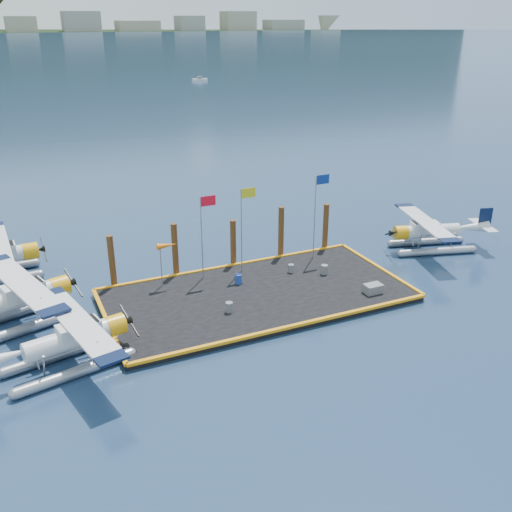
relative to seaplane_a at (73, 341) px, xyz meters
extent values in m
plane|color=navy|center=(12.39, 3.25, -1.50)|extent=(4000.00, 4000.00, 0.00)
cube|color=black|center=(12.39, 3.25, -1.30)|extent=(20.00, 10.00, 0.40)
cone|color=black|center=(362.39, 1453.25, -1.50)|extent=(1100.00, 1100.00, 360.00)
cone|color=slate|center=(762.39, 2203.25, -1.50)|extent=(1300.00, 1300.00, 560.00)
cone|color=slate|center=(1062.39, 2103.25, -1.50)|extent=(1000.00, 1000.00, 420.00)
cylinder|color=gray|center=(-0.64, 1.00, -1.20)|extent=(6.28, 1.94, 0.61)
cylinder|color=gray|center=(-0.16, -1.18, -1.20)|extent=(6.28, 1.94, 0.61)
cylinder|color=silver|center=(-0.20, -0.04, 0.17)|extent=(4.85, 2.10, 1.12)
cube|color=silver|center=(0.39, 0.09, 0.53)|extent=(2.42, 1.57, 0.91)
cube|color=black|center=(0.69, 0.15, 0.73)|extent=(1.62, 1.34, 0.56)
cylinder|color=orange|center=(2.38, 0.52, 0.17)|extent=(1.24, 1.37, 1.18)
cube|color=black|center=(3.22, 0.70, 0.17)|extent=(0.54, 2.22, 1.14)
cube|color=silver|center=(0.39, 0.09, 1.03)|extent=(3.43, 9.25, 0.12)
cube|color=black|center=(-0.54, 4.35, 1.03)|extent=(1.68, 1.22, 0.13)
cube|color=black|center=(1.32, -4.18, 1.03)|extent=(1.68, 1.22, 0.13)
cylinder|color=gray|center=(-3.15, 7.00, -1.17)|extent=(6.72, 2.54, 0.66)
cylinder|color=gray|center=(-2.48, 4.68, -1.17)|extent=(6.72, 2.54, 0.66)
cylinder|color=silver|center=(-2.60, 5.90, 0.31)|extent=(5.24, 2.59, 1.21)
cube|color=silver|center=(-1.97, 6.08, 0.69)|extent=(2.66, 1.83, 0.99)
cube|color=black|center=(-1.65, 6.17, 0.91)|extent=(1.80, 1.54, 0.60)
cylinder|color=orange|center=(0.14, 6.70, 0.31)|extent=(1.41, 1.53, 1.27)
cube|color=black|center=(1.03, 6.96, 0.31)|extent=(0.75, 2.36, 1.23)
cube|color=silver|center=(-1.97, 6.08, 1.24)|extent=(4.35, 9.94, 0.13)
cube|color=black|center=(-0.65, 1.55, 1.24)|extent=(1.86, 1.41, 0.14)
cube|color=black|center=(-2.83, 13.86, 0.83)|extent=(1.53, 1.17, 0.58)
cylinder|color=orange|center=(-1.02, 13.93, 0.25)|extent=(1.11, 1.27, 1.23)
cube|color=black|center=(-0.12, 13.97, 0.25)|extent=(0.16, 2.36, 1.19)
cube|color=black|center=(-2.96, 9.29, 1.15)|extent=(1.63, 1.02, 0.14)
cylinder|color=gray|center=(28.72, 4.24, -1.21)|extent=(6.07, 2.25, 0.59)
cylinder|color=gray|center=(29.31, 6.34, -1.21)|extent=(6.07, 2.25, 0.59)
cylinder|color=silver|center=(28.82, 5.35, 0.13)|extent=(4.73, 2.31, 1.09)
cube|color=silver|center=(28.25, 5.51, 0.48)|extent=(2.39, 1.64, 0.89)
cube|color=black|center=(27.96, 5.59, 0.68)|extent=(1.62, 1.38, 0.54)
cylinder|color=orange|center=(26.34, 6.05, 0.13)|extent=(1.27, 1.38, 1.15)
cube|color=black|center=(25.53, 6.28, 0.13)|extent=(0.66, 2.14, 1.11)
cube|color=silver|center=(28.25, 5.51, 0.97)|extent=(3.87, 8.98, 0.12)
cube|color=black|center=(27.09, 1.41, 0.97)|extent=(1.67, 1.26, 0.13)
cube|color=black|center=(29.42, 9.61, 0.97)|extent=(1.67, 1.26, 0.13)
cube|color=black|center=(33.21, 4.10, 1.02)|extent=(1.08, 0.41, 1.68)
cube|color=silver|center=(33.11, 4.13, 0.38)|extent=(1.78, 3.48, 0.10)
cylinder|color=slate|center=(18.09, 4.06, -0.76)|extent=(0.49, 0.49, 0.68)
cylinder|color=slate|center=(9.65, 1.54, -0.78)|extent=(0.46, 0.46, 0.65)
cylinder|color=slate|center=(16.05, 5.33, -0.81)|extent=(0.42, 0.42, 0.60)
cylinder|color=#1C399C|center=(11.80, 5.16, -0.76)|extent=(0.48, 0.48, 0.68)
cube|color=slate|center=(19.50, 0.04, -0.80)|extent=(1.21, 0.81, 0.60)
cylinder|color=gray|center=(9.89, 7.05, 1.90)|extent=(0.08, 0.08, 6.00)
cube|color=red|center=(10.44, 7.05, 4.55)|extent=(1.10, 0.03, 0.70)
cylinder|color=gray|center=(12.89, 7.05, 2.00)|extent=(0.08, 0.08, 6.20)
cube|color=gold|center=(13.44, 7.05, 4.75)|extent=(1.10, 0.03, 0.70)
cylinder|color=gray|center=(18.89, 7.05, 2.15)|extent=(0.08, 0.08, 6.50)
cube|color=navy|center=(19.44, 7.05, 5.05)|extent=(1.10, 0.03, 0.70)
cylinder|color=gray|center=(6.89, 7.05, 0.40)|extent=(0.07, 0.07, 3.00)
cone|color=orange|center=(7.39, 7.05, 1.80)|extent=(1.40, 0.44, 0.44)
cylinder|color=#452A13|center=(3.89, 8.65, 0.50)|extent=(0.44, 0.44, 4.00)
cylinder|color=#452A13|center=(8.39, 8.65, 0.60)|extent=(0.44, 0.44, 4.20)
cylinder|color=#452A13|center=(12.89, 8.65, 0.40)|extent=(0.44, 0.44, 3.80)
cylinder|color=#452A13|center=(16.89, 8.65, 0.65)|extent=(0.44, 0.44, 4.30)
cylinder|color=#452A13|center=(20.89, 8.65, 0.50)|extent=(0.44, 0.44, 4.00)
camera|label=1|loc=(-2.04, -28.12, 15.99)|focal=40.00mm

